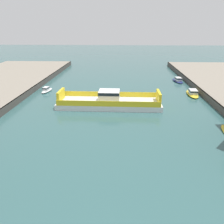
{
  "coord_description": "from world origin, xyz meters",
  "views": [
    {
      "loc": [
        1.73,
        -10.81,
        15.87
      ],
      "look_at": [
        0.0,
        26.65,
        2.0
      ],
      "focal_mm": 37.52,
      "sensor_mm": 36.0,
      "label": 1
    }
  ],
  "objects_px": {
    "moored_boat_near_right": "(178,80)",
    "moored_boat_mid_right": "(193,93)",
    "chain_ferry": "(109,101)",
    "moored_boat_near_left": "(47,90)"
  },
  "relations": [
    {
      "from": "moored_boat_near_right",
      "to": "moored_boat_mid_right",
      "type": "distance_m",
      "value": 14.48
    },
    {
      "from": "chain_ferry",
      "to": "moored_boat_near_right",
      "type": "relative_size",
      "value": 3.05
    },
    {
      "from": "chain_ferry",
      "to": "moored_boat_mid_right",
      "type": "relative_size",
      "value": 2.74
    },
    {
      "from": "chain_ferry",
      "to": "moored_boat_mid_right",
      "type": "height_order",
      "value": "chain_ferry"
    },
    {
      "from": "moored_boat_near_right",
      "to": "moored_boat_mid_right",
      "type": "xyz_separation_m",
      "value": [
        0.4,
        -14.47,
        0.03
      ]
    },
    {
      "from": "chain_ferry",
      "to": "moored_boat_near_right",
      "type": "bearing_deg",
      "value": 50.84
    },
    {
      "from": "moored_boat_near_right",
      "to": "moored_boat_mid_right",
      "type": "height_order",
      "value": "moored_boat_mid_right"
    },
    {
      "from": "moored_boat_near_left",
      "to": "moored_boat_mid_right",
      "type": "xyz_separation_m",
      "value": [
        36.4,
        -1.45,
        0.06
      ]
    },
    {
      "from": "moored_boat_near_left",
      "to": "moored_boat_near_right",
      "type": "height_order",
      "value": "moored_boat_near_right"
    },
    {
      "from": "moored_boat_near_right",
      "to": "moored_boat_mid_right",
      "type": "relative_size",
      "value": 0.9
    }
  ]
}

